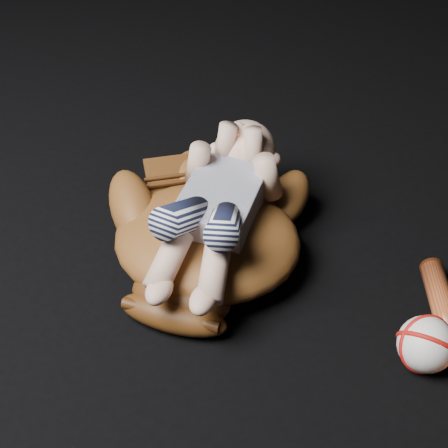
% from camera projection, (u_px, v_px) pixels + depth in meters
% --- Properties ---
extents(baseball_glove, '(0.45, 0.50, 0.13)m').
position_uv_depth(baseball_glove, '(207.00, 233.00, 1.10)').
color(baseball_glove, '#603414').
rests_on(baseball_glove, ground).
extents(newborn_baby, '(0.25, 0.43, 0.16)m').
position_uv_depth(newborn_baby, '(215.00, 204.00, 1.05)').
color(newborn_baby, '#D6A58A').
rests_on(newborn_baby, baseball_glove).
extents(baseball, '(0.08, 0.08, 0.08)m').
position_uv_depth(baseball, '(426.00, 344.00, 0.95)').
color(baseball, white).
rests_on(baseball, ground).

